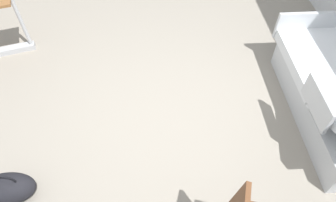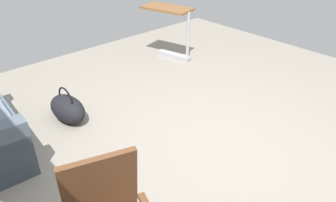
# 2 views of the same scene
# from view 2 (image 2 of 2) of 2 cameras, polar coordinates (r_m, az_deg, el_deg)

# --- Properties ---
(ground_plane) EXTENTS (6.85, 6.85, 0.00)m
(ground_plane) POSITION_cam_2_polar(r_m,az_deg,el_deg) (3.45, 7.67, -8.58)
(ground_plane) COLOR gray
(overbed_table) EXTENTS (0.88, 0.59, 0.84)m
(overbed_table) POSITION_cam_2_polar(r_m,az_deg,el_deg) (5.39, 0.57, 12.99)
(overbed_table) COLOR #B2B5BA
(overbed_table) RESTS_ON ground
(duffel_bag) EXTENTS (0.57, 0.35, 0.43)m
(duffel_bag) POSITION_cam_2_polar(r_m,az_deg,el_deg) (3.98, -17.31, -1.25)
(duffel_bag) COLOR black
(duffel_bag) RESTS_ON ground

